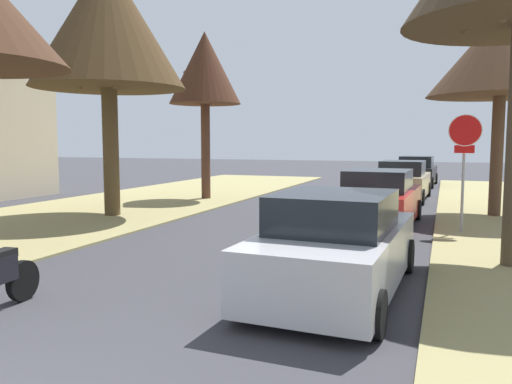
# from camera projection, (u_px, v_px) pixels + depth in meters

# --- Properties ---
(stop_sign_far) EXTENTS (0.81, 0.28, 2.97)m
(stop_sign_far) POSITION_uv_depth(u_px,v_px,m) (464.00, 147.00, 12.73)
(stop_sign_far) COLOR #9EA0A5
(stop_sign_far) RESTS_ON grass_verge_right
(street_tree_right_mid_b) EXTENTS (4.33, 4.33, 6.25)m
(street_tree_right_mid_b) POSITION_uv_depth(u_px,v_px,m) (502.00, 54.00, 15.21)
(street_tree_right_mid_b) COLOR #503929
(street_tree_right_mid_b) RESTS_ON grass_verge_right
(street_tree_left_mid_b) EXTENTS (4.66, 4.66, 7.83)m
(street_tree_left_mid_b) POSITION_uv_depth(u_px,v_px,m) (107.00, 24.00, 15.23)
(street_tree_left_mid_b) COLOR brown
(street_tree_left_mid_b) RESTS_ON grass_verge_left
(street_tree_left_far) EXTENTS (2.85, 2.85, 6.62)m
(street_tree_left_far) POSITION_uv_depth(u_px,v_px,m) (205.00, 70.00, 19.99)
(street_tree_left_far) COLOR #543425
(street_tree_left_far) RESTS_ON grass_verge_left
(parked_sedan_silver) EXTENTS (2.09, 4.47, 1.57)m
(parked_sedan_silver) POSITION_uv_depth(u_px,v_px,m) (337.00, 247.00, 7.74)
(parked_sedan_silver) COLOR #BCBCC1
(parked_sedan_silver) RESTS_ON ground
(parked_sedan_red) EXTENTS (2.09, 4.47, 1.57)m
(parked_sedan_red) POSITION_uv_depth(u_px,v_px,m) (379.00, 201.00, 13.82)
(parked_sedan_red) COLOR red
(parked_sedan_red) RESTS_ON ground
(parked_sedan_tan) EXTENTS (2.09, 4.47, 1.57)m
(parked_sedan_tan) POSITION_uv_depth(u_px,v_px,m) (403.00, 182.00, 20.37)
(parked_sedan_tan) COLOR tan
(parked_sedan_tan) RESTS_ON ground
(parked_sedan_black) EXTENTS (2.09, 4.47, 1.57)m
(parked_sedan_black) POSITION_uv_depth(u_px,v_px,m) (417.00, 172.00, 26.92)
(parked_sedan_black) COLOR black
(parked_sedan_black) RESTS_ON ground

